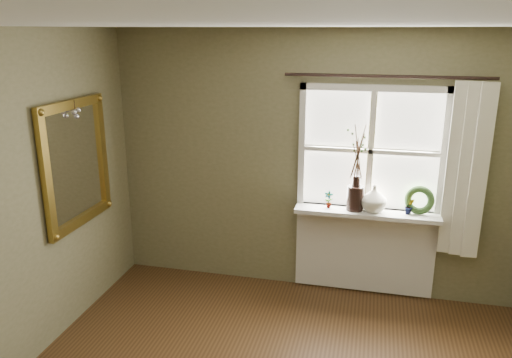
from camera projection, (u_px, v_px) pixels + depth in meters
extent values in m
plane|color=silver|center=(261.00, 25.00, 2.42)|extent=(4.50, 4.50, 0.00)
cube|color=#6B6646|center=(313.00, 164.00, 4.94)|extent=(4.00, 0.10, 2.60)
cube|color=silver|center=(367.00, 210.00, 4.86)|extent=(1.36, 0.06, 0.06)
cube|color=silver|center=(375.00, 88.00, 4.52)|extent=(1.36, 0.06, 0.06)
cube|color=silver|center=(302.00, 148.00, 4.83)|extent=(0.06, 0.06, 1.24)
cube|color=silver|center=(444.00, 155.00, 4.54)|extent=(0.06, 0.06, 1.24)
cube|color=silver|center=(371.00, 151.00, 4.69)|extent=(1.24, 0.05, 0.04)
cube|color=silver|center=(371.00, 151.00, 4.69)|extent=(0.04, 0.05, 1.12)
cube|color=white|center=(337.00, 118.00, 4.70)|extent=(0.59, 0.01, 0.53)
cube|color=white|center=(409.00, 121.00, 4.55)|extent=(0.59, 0.01, 0.53)
cube|color=white|center=(335.00, 178.00, 4.87)|extent=(0.59, 0.01, 0.53)
cube|color=white|center=(404.00, 183.00, 4.72)|extent=(0.59, 0.01, 0.53)
cube|color=silver|center=(366.00, 213.00, 4.76)|extent=(1.36, 0.26, 0.04)
cube|color=silver|center=(364.00, 250.00, 4.99)|extent=(1.36, 0.04, 0.88)
cylinder|color=black|center=(355.00, 198.00, 4.75)|extent=(0.16, 0.16, 0.24)
imported|color=silver|center=(374.00, 198.00, 4.70)|extent=(0.25, 0.25, 0.26)
torus|color=#2B471F|center=(419.00, 203.00, 4.66)|extent=(0.28, 0.14, 0.28)
imported|color=#2B471F|center=(329.00, 200.00, 4.81)|extent=(0.09, 0.07, 0.17)
imported|color=#2B471F|center=(410.00, 206.00, 4.65)|extent=(0.10, 0.09, 0.16)
cube|color=beige|center=(466.00, 171.00, 4.45)|extent=(0.36, 0.12, 1.59)
cylinder|color=black|center=(387.00, 76.00, 4.42)|extent=(1.84, 0.03, 0.03)
cube|color=white|center=(76.00, 164.00, 4.39)|extent=(0.02, 0.78, 0.96)
cube|color=olive|center=(70.00, 104.00, 4.24)|extent=(0.05, 0.94, 0.08)
cube|color=olive|center=(83.00, 219.00, 4.54)|extent=(0.05, 0.94, 0.08)
cube|color=olive|center=(46.00, 177.00, 3.99)|extent=(0.05, 0.08, 0.96)
cube|color=olive|center=(102.00, 152.00, 4.79)|extent=(0.05, 0.08, 0.96)
sphere|color=silver|center=(74.00, 112.00, 4.21)|extent=(0.04, 0.04, 0.04)
sphere|color=silver|center=(77.00, 116.00, 4.25)|extent=(0.04, 0.04, 0.04)
sphere|color=silver|center=(78.00, 110.00, 4.27)|extent=(0.04, 0.04, 0.04)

